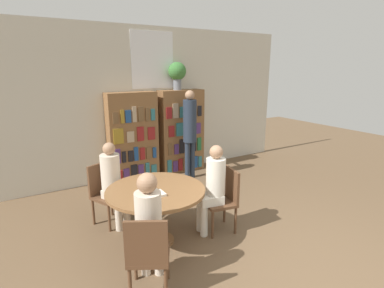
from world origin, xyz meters
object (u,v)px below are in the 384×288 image
Objects in this scene: bookshelf_right at (181,131)px; reading_table at (156,198)px; seated_reader_left at (113,180)px; flower_vase at (177,73)px; librarian_standing at (190,126)px; bookshelf_left at (133,137)px; chair_far_side at (224,197)px; seated_reader_right at (213,184)px; chair_left_side at (106,191)px; seated_reader_back at (149,222)px; chair_near_camera at (148,253)px.

bookshelf_right is 2.84m from reading_table.
reading_table is 0.78m from seated_reader_left.
librarian_standing is (-0.00, -0.51, -1.03)m from flower_vase.
bookshelf_left is 2.38m from reading_table.
flower_vase is 3.03m from chair_far_side.
librarian_standing reaches higher than reading_table.
flower_vase is at bearing 89.70° from librarian_standing.
seated_reader_right is (1.09, -0.86, 0.00)m from seated_reader_left.
bookshelf_left is at bearing -148.74° from chair_left_side.
bookshelf_right is 3.61m from seated_reader_back.
bookshelf_right is 0.55m from librarian_standing.
reading_table is at bearing -103.46° from bookshelf_left.
librarian_standing is at bearing -26.43° from bookshelf_left.
flower_vase is 0.45× the size of seated_reader_back.
flower_vase reaches higher than reading_table.
seated_reader_left is at bearing -149.92° from librarian_standing.
bookshelf_right is 2.53m from chair_left_side.
flower_vase is at bearing -2.95° from chair_far_side.
chair_near_camera is at bearing -107.93° from bookshelf_left.
chair_far_side is at bearing -107.26° from librarian_standing.
bookshelf_right is 2.61m from seated_reader_right.
seated_reader_left is at bearing 114.99° from reading_table.
seated_reader_left is (-1.89, -1.60, -1.42)m from flower_vase.
librarian_standing is (2.02, 2.64, 0.59)m from chair_near_camera.
bookshelf_right reaches higher than reading_table.
chair_far_side is at bearing -81.06° from bookshelf_left.
bookshelf_right is 3.80m from chair_near_camera.
librarian_standing is at bearing 81.06° from seated_reader_back.
reading_table is 0.97m from chair_far_side.
chair_far_side is 0.72× the size of seated_reader_right.
chair_far_side is (-0.70, -2.49, -0.39)m from bookshelf_right.
seated_reader_right is (-0.88, -2.45, -0.18)m from bookshelf_right.
chair_left_side is (-0.41, 0.87, -0.13)m from reading_table.
chair_left_side is at bearing 59.98° from seated_reader_right.
bookshelf_left is 1.41× the size of seated_reader_back.
reading_table is at bearing 90.00° from chair_far_side.
chair_far_side is at bearing -11.01° from reading_table.
bookshelf_left is 3.32m from chair_near_camera.
flower_vase is at bearing 55.90° from reading_table.
chair_near_camera is 0.49× the size of librarian_standing.
bookshelf_left reaches higher than seated_reader_back.
bookshelf_left is at bearing 153.57° from librarian_standing.
chair_near_camera reaches higher than reading_table.
chair_far_side is 0.27m from seated_reader_right.
chair_near_camera and chair_far_side have the same top height.
librarian_standing reaches higher than chair_left_side.
bookshelf_right is 1.44× the size of seated_reader_left.
seated_reader_right is (0.77, -0.15, 0.07)m from reading_table.
bookshelf_right is 1.41× the size of seated_reader_back.
bookshelf_right reaches higher than chair_near_camera.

